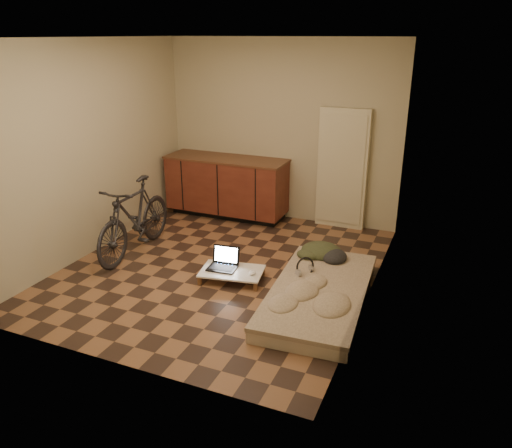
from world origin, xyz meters
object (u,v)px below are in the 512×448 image
at_px(bicycle, 134,214).
at_px(lap_desk, 232,272).
at_px(futon, 319,294).
at_px(laptop, 224,263).

bearing_deg(bicycle, lap_desk, -11.21).
distance_m(futon, laptop, 1.19).
xyz_separation_m(bicycle, lap_desk, (1.44, -0.20, -0.42)).
bearing_deg(lap_desk, laptop, 149.93).
distance_m(bicycle, lap_desk, 1.52).
xyz_separation_m(bicycle, futon, (2.50, -0.30, -0.44)).
height_order(futon, laptop, laptop).
bearing_deg(lap_desk, bicycle, 161.73).
distance_m(bicycle, futon, 2.56).
bearing_deg(laptop, bicycle, 167.34).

